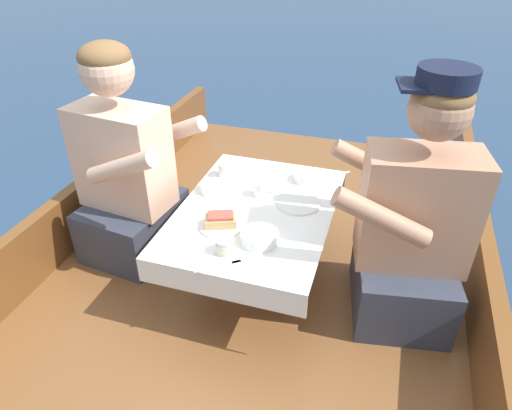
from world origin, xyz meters
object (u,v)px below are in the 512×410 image
object	(u,v)px
person_starboard	(411,228)
coffee_cup_port	(226,169)
person_port	(126,175)
sandwich	(221,220)
tin_can	(224,246)
coffee_cup_starboard	(260,189)

from	to	relation	value
person_starboard	coffee_cup_port	distance (m)	0.86
person_starboard	person_port	bearing A→B (deg)	-11.35
sandwich	coffee_cup_port	xyz separation A→B (m)	(-0.12, 0.39, 0.00)
person_starboard	tin_can	world-z (taller)	person_starboard
person_port	tin_can	world-z (taller)	person_port
sandwich	coffee_cup_port	bearing A→B (deg)	107.82
person_port	coffee_cup_port	bearing A→B (deg)	34.83
coffee_cup_port	coffee_cup_starboard	size ratio (longest dim) A/B	1.07
coffee_cup_port	coffee_cup_starboard	distance (m)	0.23
person_port	tin_can	bearing A→B (deg)	-21.68
coffee_cup_starboard	person_port	bearing A→B (deg)	-171.27
person_port	sandwich	distance (m)	0.55
person_starboard	coffee_cup_port	xyz separation A→B (m)	(-0.83, 0.24, -0.01)
coffee_cup_starboard	tin_can	world-z (taller)	coffee_cup_starboard
person_port	sandwich	world-z (taller)	person_port
person_port	coffee_cup_starboard	world-z (taller)	person_port
person_starboard	tin_can	bearing A→B (deg)	14.57
person_port	coffee_cup_port	xyz separation A→B (m)	(0.39, 0.21, -0.01)
person_port	person_starboard	xyz separation A→B (m)	(1.22, -0.04, -0.00)
person_starboard	coffee_cup_port	bearing A→B (deg)	-26.08
coffee_cup_port	tin_can	distance (m)	0.56
person_port	person_starboard	world-z (taller)	person_starboard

